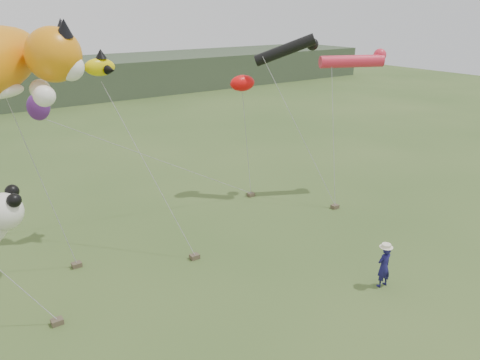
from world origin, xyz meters
name	(u,v)px	position (x,y,z in m)	size (l,w,h in m)	color
ground	(318,285)	(0.00, 0.00, 0.00)	(120.00, 120.00, 0.00)	#385123
headland	(0,86)	(-3.11, 44.69, 1.92)	(90.00, 13.00, 4.00)	#2D3D28
festival_attendant	(384,266)	(1.89, -1.36, 0.82)	(0.60, 0.39, 1.63)	#17154F
sandbag_anchors	(200,240)	(-1.88, 5.42, 0.09)	(14.53, 5.52, 0.19)	brown
fish_kite	(89,67)	(-5.00, 8.29, 7.44)	(2.21, 1.47, 1.12)	yellow
tube_kites	(328,55)	(6.67, 6.86, 7.37)	(6.20, 3.92, 1.73)	black
misc_kites	(168,92)	(-1.00, 9.54, 5.91)	(10.97, 1.49, 1.21)	red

